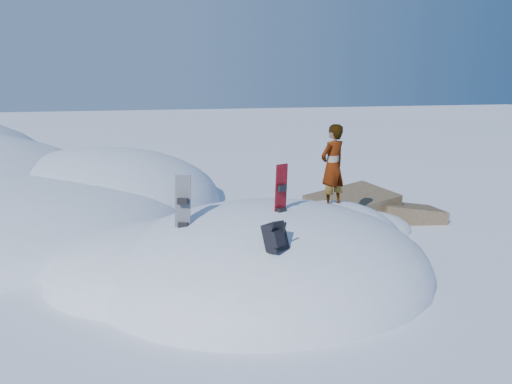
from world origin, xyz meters
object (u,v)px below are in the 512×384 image
object	(u,v)px
snowboard_red	(281,202)
snowboard_dark	(183,216)
backpack	(276,237)
person	(333,166)

from	to	relation	value
snowboard_red	snowboard_dark	distance (m)	1.90
backpack	snowboard_red	bearing A→B (deg)	35.98
backpack	person	bearing A→B (deg)	17.25
snowboard_red	person	bearing A→B (deg)	9.75
snowboard_dark	person	xyz separation A→B (m)	(3.47, 0.97, 0.62)
snowboard_dark	backpack	distance (m)	2.03
snowboard_red	snowboard_dark	xyz separation A→B (m)	(-1.89, 0.16, -0.18)
snowboard_dark	backpack	bearing A→B (deg)	-25.04
snowboard_dark	backpack	xyz separation A→B (m)	(1.34, -1.52, -0.06)
snowboard_dark	person	bearing A→B (deg)	39.20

